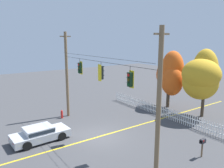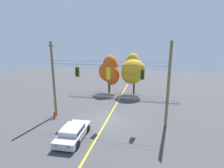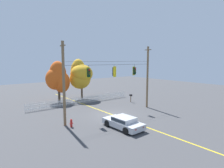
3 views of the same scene
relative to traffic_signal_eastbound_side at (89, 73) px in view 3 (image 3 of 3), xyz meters
The scene contains 12 objects.
ground 6.13m from the traffic_signal_eastbound_side, ahead, with size 80.00×80.00×0.00m, color #424244.
lane_centerline_stripe 6.12m from the traffic_signal_eastbound_side, ahead, with size 0.16×36.00×0.01m, color gold.
signal_support_span 3.37m from the traffic_signal_eastbound_side, ahead, with size 12.45×1.10×8.38m.
traffic_signal_eastbound_side is the anchor object (origin of this frame).
traffic_signal_northbound_primary 3.46m from the traffic_signal_eastbound_side, ahead, with size 0.43×0.38×1.44m.
traffic_signal_southbound_primary 6.84m from the traffic_signal_eastbound_side, ahead, with size 0.43×0.38×1.41m.
white_picket_fence 9.54m from the traffic_signal_eastbound_side, 65.25° to the left, with size 16.66×0.06×1.09m.
autumn_maple_near_fence 11.01m from the traffic_signal_eastbound_side, 84.87° to the left, with size 3.64×2.76×6.42m.
autumn_maple_mid 11.92m from the traffic_signal_eastbound_side, 65.89° to the left, with size 3.84×3.80×6.76m.
parked_car 6.36m from the traffic_signal_eastbound_side, 73.19° to the right, with size 2.16×4.34×1.15m.
fire_hydrant 5.50m from the traffic_signal_eastbound_side, 162.05° to the right, with size 0.38×0.22×0.82m.
roadside_mailbox 11.31m from the traffic_signal_eastbound_side, 20.93° to the left, with size 0.25×0.44×1.29m.
Camera 3 is at (-13.71, -17.46, 6.51)m, focal length 30.42 mm.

